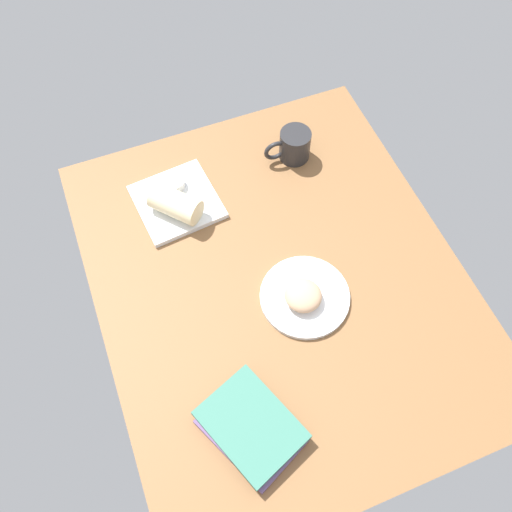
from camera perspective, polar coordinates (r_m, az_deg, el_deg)
name	(u,v)px	position (r cm, az deg, el deg)	size (l,w,h in cm)	color
dining_table	(279,283)	(136.61, 2.46, -2.85)	(110.00, 90.00, 4.00)	brown
round_plate	(305,297)	(132.38, 5.20, -4.33)	(22.12, 22.12, 1.40)	white
scone_pastry	(303,296)	(129.22, 5.05, -4.22)	(8.99, 8.93, 4.46)	tan
square_plate	(177,202)	(147.36, -8.41, 5.74)	(21.01, 21.01, 1.60)	white
sauce_cup	(175,183)	(148.45, -8.63, 7.69)	(5.39, 5.39, 2.50)	silver
breakfast_wrap	(176,204)	(141.65, -8.54, 5.49)	(7.08, 7.08, 13.20)	beige
book_stack	(251,428)	(120.65, -0.53, -17.82)	(25.91, 22.50, 4.23)	#6B4C7A
coffee_mug	(293,145)	(153.22, 4.01, 11.69)	(8.69, 13.55, 9.13)	#262628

